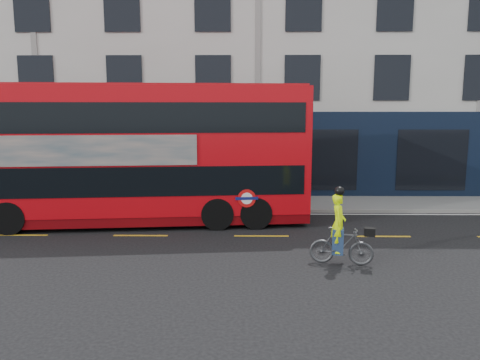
{
  "coord_description": "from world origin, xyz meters",
  "views": [
    {
      "loc": [
        -0.51,
        -13.45,
        4.22
      ],
      "look_at": [
        -0.72,
        2.49,
        1.72
      ],
      "focal_mm": 35.0,
      "sensor_mm": 36.0,
      "label": 1
    }
  ],
  "objects": [
    {
      "name": "cyclist",
      "position": [
        2.04,
        -1.25,
        0.71
      ],
      "size": [
        1.76,
        0.79,
        2.14
      ],
      "rotation": [
        0.0,
        0.0,
        -0.19
      ],
      "color": "#414346",
      "rests_on": "ground"
    },
    {
      "name": "kerb",
      "position": [
        0.0,
        5.0,
        0.07
      ],
      "size": [
        60.0,
        0.12,
        0.13
      ],
      "primitive_type": "cube",
      "color": "gray",
      "rests_on": "ground"
    },
    {
      "name": "road_edge_line",
      "position": [
        0.0,
        4.7,
        0.0
      ],
      "size": [
        58.0,
        0.1,
        0.01
      ],
      "primitive_type": "cube",
      "color": "silver",
      "rests_on": "ground"
    },
    {
      "name": "ground",
      "position": [
        0.0,
        0.0,
        0.0
      ],
      "size": [
        120.0,
        120.0,
        0.0
      ],
      "primitive_type": "plane",
      "color": "black",
      "rests_on": "ground"
    },
    {
      "name": "building_terrace",
      "position": [
        0.0,
        12.94,
        7.49
      ],
      "size": [
        50.0,
        10.07,
        15.0
      ],
      "color": "beige",
      "rests_on": "ground"
    },
    {
      "name": "lane_dashes",
      "position": [
        0.0,
        1.5,
        0.0
      ],
      "size": [
        58.0,
        0.12,
        0.01
      ],
      "primitive_type": null,
      "color": "gold",
      "rests_on": "ground"
    },
    {
      "name": "bus",
      "position": [
        -4.48,
        3.28,
        2.56
      ],
      "size": [
        12.59,
        4.03,
        5.0
      ],
      "rotation": [
        0.0,
        0.0,
        0.1
      ],
      "color": "#BF070F",
      "rests_on": "ground"
    },
    {
      "name": "pavement",
      "position": [
        0.0,
        6.5,
        0.06
      ],
      "size": [
        60.0,
        3.0,
        0.12
      ],
      "primitive_type": "cube",
      "color": "slate",
      "rests_on": "ground"
    }
  ]
}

